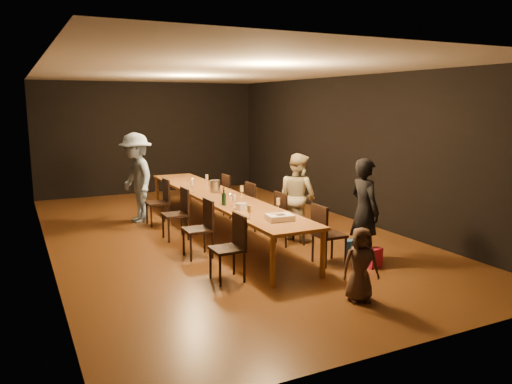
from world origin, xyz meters
name	(u,v)px	position (x,y,z in m)	size (l,w,h in m)	color
ground	(219,234)	(0.00, 0.00, 0.00)	(10.00, 10.00, 0.00)	#432610
room_shell	(218,123)	(0.00, 0.00, 2.08)	(6.04, 10.04, 3.02)	black
table	(219,197)	(0.00, 0.00, 0.70)	(0.90, 6.00, 0.75)	olive
chair_right_0	(329,234)	(0.85, -2.40, 0.47)	(0.42, 0.42, 0.93)	black
chair_right_1	(290,218)	(0.85, -1.20, 0.47)	(0.42, 0.42, 0.93)	black
chair_right_2	(259,206)	(0.85, 0.00, 0.47)	(0.42, 0.42, 0.93)	black
chair_right_3	(234,195)	(0.85, 1.20, 0.47)	(0.42, 0.42, 0.93)	black
chair_left_0	(227,248)	(-0.85, -2.40, 0.47)	(0.42, 0.42, 0.93)	black
chair_left_1	(198,229)	(-0.85, -1.20, 0.47)	(0.42, 0.42, 0.93)	black
chair_left_2	(175,214)	(-0.85, 0.00, 0.47)	(0.42, 0.42, 0.93)	black
chair_left_3	(157,202)	(-0.85, 1.20, 0.47)	(0.42, 0.42, 0.93)	black
woman_birthday	(365,211)	(1.35, -2.59, 0.81)	(0.59, 0.39, 1.63)	black
woman_tan	(298,196)	(1.15, -0.95, 0.78)	(0.76, 0.59, 1.56)	beige
man_blue	(136,178)	(-1.15, 1.65, 0.92)	(1.19, 0.69, 1.85)	#82A0CA
child	(361,265)	(0.35, -3.80, 0.47)	(0.46, 0.30, 0.94)	#443126
gift_bag_red	(374,258)	(1.35, -2.86, 0.15)	(0.25, 0.13, 0.29)	#C41D48
gift_bag_blue	(352,248)	(1.38, -2.29, 0.14)	(0.22, 0.15, 0.28)	#2459A0
birthday_cake	(280,217)	(0.03, -2.31, 0.79)	(0.41, 0.34, 0.09)	white
plate_stack	(241,206)	(-0.17, -1.39, 0.80)	(0.19, 0.19, 0.10)	silver
champagne_bottle	(224,196)	(-0.29, -0.95, 0.90)	(0.07, 0.07, 0.31)	black
ice_bucket	(215,186)	(0.06, 0.32, 0.86)	(0.21, 0.21, 0.23)	#B1B0B5
wineglass_0	(249,212)	(-0.33, -2.03, 0.85)	(0.06, 0.06, 0.21)	beige
wineglass_1	(278,204)	(0.32, -1.73, 0.85)	(0.06, 0.06, 0.21)	beige
wineglass_2	(234,201)	(-0.19, -1.14, 0.85)	(0.06, 0.06, 0.21)	silver
wineglass_3	(242,191)	(0.31, -0.37, 0.85)	(0.06, 0.06, 0.21)	beige
wineglass_4	(192,186)	(-0.33, 0.58, 0.85)	(0.06, 0.06, 0.21)	silver
wineglass_5	(207,179)	(0.24, 1.24, 0.85)	(0.06, 0.06, 0.21)	silver
tealight_near	(282,216)	(0.15, -2.16, 0.77)	(0.05, 0.05, 0.03)	#B2B7B2
tealight_mid	(230,195)	(0.15, -0.19, 0.77)	(0.05, 0.05, 0.03)	#B2B7B2
tealight_far	(192,179)	(0.15, 1.92, 0.77)	(0.05, 0.05, 0.03)	#B2B7B2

